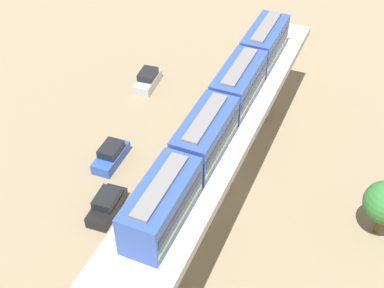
% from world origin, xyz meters
% --- Properties ---
extents(ground_plane, '(120.00, 120.00, 0.00)m').
position_xyz_m(ground_plane, '(0.00, 0.00, 0.00)').
color(ground_plane, '#84755B').
extents(viaduct, '(5.20, 35.80, 7.12)m').
position_xyz_m(viaduct, '(0.00, 0.00, 5.60)').
color(viaduct, '#B7B2AA').
rests_on(viaduct, ground).
extents(train, '(2.64, 27.45, 3.24)m').
position_xyz_m(train, '(0.00, -0.01, 8.65)').
color(train, '#2D4CA5').
rests_on(train, viaduct).
extents(parked_car_black, '(2.13, 4.33, 1.76)m').
position_xyz_m(parked_car_black, '(-7.45, -5.91, 0.74)').
color(parked_car_black, black).
rests_on(parked_car_black, ground).
extents(parked_car_blue, '(1.96, 4.27, 1.76)m').
position_xyz_m(parked_car_blue, '(-10.18, -0.58, 0.74)').
color(parked_car_blue, '#284CB7').
rests_on(parked_car_blue, ground).
extents(parked_car_silver, '(2.23, 4.36, 1.76)m').
position_xyz_m(parked_car_silver, '(-12.69, 11.55, 0.74)').
color(parked_car_silver, '#B2B5BA').
rests_on(parked_car_silver, ground).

